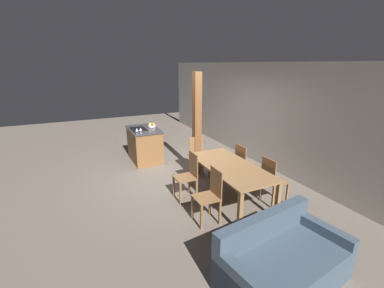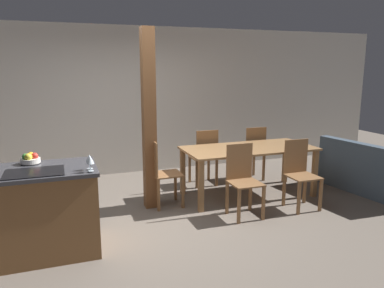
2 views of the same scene
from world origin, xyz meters
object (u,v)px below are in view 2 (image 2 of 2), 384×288
object	(u,v)px
dining_chair_near_right	(300,172)
dining_chair_far_left	(205,156)
fruit_bowl	(30,159)
couch	(375,174)
dining_chair_far_right	(252,152)
timber_post	(149,121)
dining_chair_head_end	(162,172)
wine_glass_middle	(89,158)
dining_table	(249,153)
kitchen_island	(39,211)
wine_glass_near	(90,161)
dining_chair_near_left	(243,179)

from	to	relation	value
dining_chair_near_right	dining_chair_far_left	size ratio (longest dim) A/B	1.00
fruit_bowl	dining_chair_near_right	xyz separation A→B (m)	(3.47, -0.03, -0.48)
fruit_bowl	couch	size ratio (longest dim) A/B	0.12
fruit_bowl	dining_chair_far_right	xyz separation A→B (m)	(3.47, 1.34, -0.48)
fruit_bowl	timber_post	distance (m)	1.66
dining_chair_far_left	dining_chair_far_right	size ratio (longest dim) A/B	1.00
dining_chair_far_left	dining_chair_head_end	bearing A→B (deg)	36.59
wine_glass_middle	dining_table	size ratio (longest dim) A/B	0.08
fruit_bowl	wine_glass_middle	bearing A→B (deg)	-38.65
couch	kitchen_island	bearing A→B (deg)	86.40
wine_glass_near	wine_glass_middle	distance (m)	0.09
dining_chair_near_left	dining_chair_far_left	size ratio (longest dim) A/B	1.00
wine_glass_near	wine_glass_middle	world-z (taller)	same
wine_glass_middle	dining_chair_far_left	distance (m)	2.74
kitchen_island	dining_chair_far_left	xyz separation A→B (m)	(2.52, 1.59, 0.04)
couch	timber_post	distance (m)	3.71
wine_glass_near	dining_chair_far_left	size ratio (longest dim) A/B	0.16
dining_chair_far_right	dining_chair_head_end	distance (m)	1.95
dining_chair_near_right	dining_chair_far_left	xyz separation A→B (m)	(-0.90, 1.37, 0.00)
dining_chair_head_end	timber_post	world-z (taller)	timber_post
dining_chair_near_left	dining_chair_far_right	world-z (taller)	same
kitchen_island	dining_chair_near_left	distance (m)	2.53
couch	wine_glass_middle	bearing A→B (deg)	89.68
kitchen_island	wine_glass_middle	xyz separation A→B (m)	(0.53, -0.22, 0.58)
fruit_bowl	dining_chair_far_left	world-z (taller)	fruit_bowl
dining_chair_near_left	dining_chair_near_right	distance (m)	0.90
fruit_bowl	dining_chair_near_left	xyz separation A→B (m)	(2.57, -0.03, -0.48)
wine_glass_near	timber_post	world-z (taller)	timber_post
dining_table	couch	bearing A→B (deg)	-14.51
dining_chair_near_right	timber_post	distance (m)	2.24
dining_chair_near_right	dining_chair_far_right	world-z (taller)	same
dining_chair_far_right	couch	distance (m)	1.98
dining_chair_head_end	couch	size ratio (longest dim) A/B	0.56
dining_chair_far_left	couch	world-z (taller)	dining_chair_far_left
dining_chair_near_left	dining_chair_near_right	bearing A→B (deg)	0.00
fruit_bowl	dining_chair_head_end	distance (m)	1.84
fruit_bowl	dining_chair_head_end	xyz separation A→B (m)	(1.65, 0.65, -0.48)
dining_chair_far_left	dining_chair_head_end	distance (m)	1.15
wine_glass_middle	dining_table	bearing A→B (deg)	24.77
dining_table	dining_chair_head_end	xyz separation A→B (m)	(-1.37, -0.00, -0.16)
kitchen_island	dining_table	bearing A→B (deg)	17.03
dining_table	fruit_bowl	bearing A→B (deg)	-167.78
fruit_bowl	wine_glass_middle	distance (m)	0.75
wine_glass_near	timber_post	xyz separation A→B (m)	(0.90, 1.26, 0.19)
wine_glass_near	dining_table	xyz separation A→B (m)	(2.44, 1.22, -0.38)
wine_glass_middle	dining_chair_near_right	xyz separation A→B (m)	(2.89, 0.44, -0.54)
fruit_bowl	dining_chair_far_right	distance (m)	3.75
couch	dining_chair_near_left	bearing A→B (deg)	85.82
dining_table	dining_chair_near_right	size ratio (longest dim) A/B	2.08
fruit_bowl	couch	xyz separation A→B (m)	(5.03, 0.13, -0.71)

